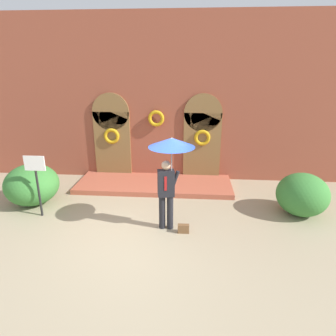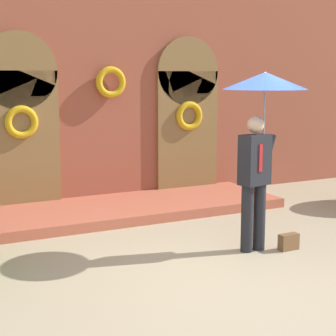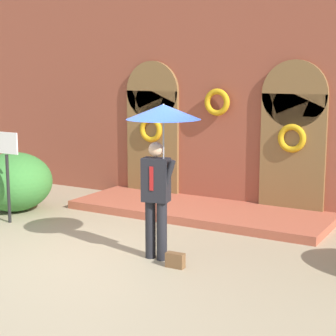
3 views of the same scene
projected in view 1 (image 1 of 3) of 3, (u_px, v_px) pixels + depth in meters
The scene contains 7 objects.
ground_plane at pixel (139, 234), 7.37m from camera, with size 80.00×80.00×0.00m, color tan.
building_facade at pixel (157, 103), 10.41m from camera, with size 14.00×2.30×5.60m.
person_with_umbrella at pixel (170, 156), 7.03m from camera, with size 1.10×1.10×2.36m.
handbag at pixel (183, 229), 7.40m from camera, with size 0.28×0.12×0.22m, color brown.
sign_post at pixel (36, 176), 7.91m from camera, with size 0.56×0.06×1.72m.
shrub_left at pixel (32, 185), 8.83m from camera, with size 1.54×1.58×1.20m, color #387A33.
shrub_right at pixel (302, 195), 8.18m from camera, with size 1.39×1.39×1.18m, color #387A33.
Camera 1 is at (1.21, -6.36, 3.96)m, focal length 32.00 mm.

